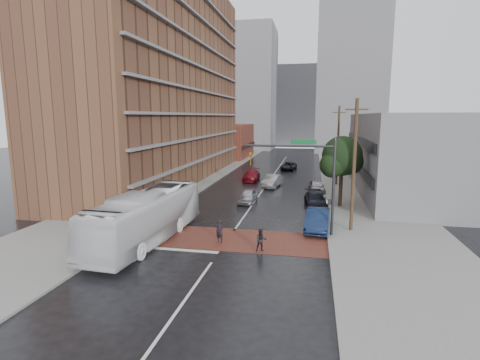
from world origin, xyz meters
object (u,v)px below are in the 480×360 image
(car_parked_mid, at_px, (316,199))
(pedestrian_a, at_px, (220,231))
(pedestrian_b, at_px, (261,240))
(suv_travel, at_px, (289,166))
(car_travel_c, at_px, (251,175))
(car_travel_a, at_px, (248,196))
(car_parked_near, at_px, (318,220))
(car_travel_b, at_px, (272,181))
(transit_bus, at_px, (147,217))
(car_parked_far, at_px, (317,186))

(car_parked_mid, bearing_deg, pedestrian_a, -126.45)
(pedestrian_b, bearing_deg, suv_travel, 72.89)
(suv_travel, bearing_deg, car_travel_c, -102.64)
(suv_travel, bearing_deg, car_travel_a, -87.90)
(car_parked_near, bearing_deg, car_travel_b, 111.49)
(transit_bus, height_order, suv_travel, transit_bus)
(transit_bus, xyz_separation_m, pedestrian_b, (8.16, -0.50, -1.02))
(transit_bus, height_order, car_travel_b, transit_bus)
(pedestrian_a, relative_size, car_parked_far, 0.40)
(pedestrian_a, height_order, car_parked_far, pedestrian_a)
(pedestrian_a, distance_m, pedestrian_b, 3.26)
(car_travel_b, bearing_deg, car_parked_near, -63.26)
(car_parked_near, bearing_deg, car_travel_c, 116.22)
(pedestrian_b, bearing_deg, car_parked_near, 38.22)
(car_travel_b, distance_m, car_travel_c, 5.32)
(car_parked_near, relative_size, car_parked_mid, 1.05)
(pedestrian_a, height_order, car_travel_b, pedestrian_a)
(pedestrian_a, distance_m, car_travel_b, 21.63)
(transit_bus, relative_size, car_parked_near, 2.58)
(transit_bus, distance_m, car_travel_a, 14.15)
(pedestrian_a, height_order, car_parked_mid, pedestrian_a)
(car_travel_c, distance_m, car_parked_far, 10.95)
(pedestrian_a, relative_size, car_travel_c, 0.33)
(pedestrian_b, distance_m, car_travel_c, 27.37)
(car_parked_mid, bearing_deg, car_travel_a, 168.64)
(car_travel_b, height_order, car_travel_c, car_travel_b)
(car_parked_near, distance_m, car_parked_far, 14.80)
(car_travel_b, bearing_deg, car_travel_a, -90.37)
(car_travel_b, xyz_separation_m, car_parked_mid, (5.31, -9.34, -0.09))
(transit_bus, distance_m, pedestrian_a, 5.23)
(transit_bus, xyz_separation_m, car_parked_mid, (11.67, 12.88, -1.09))
(car_travel_c, bearing_deg, car_parked_far, -38.09)
(pedestrian_b, height_order, car_parked_far, pedestrian_b)
(pedestrian_b, height_order, car_parked_mid, pedestrian_b)
(pedestrian_a, distance_m, car_parked_far, 20.30)
(transit_bus, xyz_separation_m, car_travel_b, (6.36, 22.22, -1.01))
(transit_bus, height_order, pedestrian_b, transit_bus)
(suv_travel, bearing_deg, car_parked_far, -68.29)
(car_travel_b, xyz_separation_m, suv_travel, (1.00, 15.66, -0.14))
(car_parked_mid, bearing_deg, transit_bus, -140.43)
(car_travel_b, bearing_deg, pedestrian_b, -76.26)
(car_travel_a, bearing_deg, suv_travel, 86.05)
(transit_bus, xyz_separation_m, pedestrian_a, (5.11, 0.63, -0.95))
(pedestrian_b, xyz_separation_m, suv_travel, (-0.79, 38.39, -0.12))
(transit_bus, height_order, pedestrian_a, transit_bus)
(suv_travel, height_order, car_parked_mid, car_parked_mid)
(suv_travel, xyz_separation_m, car_parked_mid, (4.30, -25.01, 0.05))
(pedestrian_b, relative_size, car_parked_far, 0.36)
(pedestrian_a, height_order, car_parked_near, pedestrian_a)
(car_parked_far, bearing_deg, suv_travel, 96.82)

